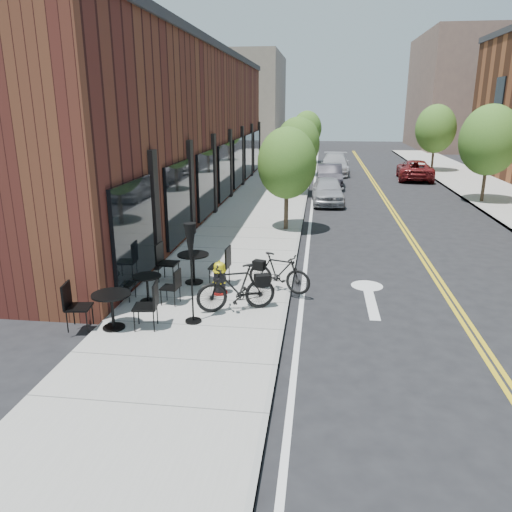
{
  "coord_description": "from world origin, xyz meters",
  "views": [
    {
      "loc": [
        0.64,
        -9.61,
        4.67
      ],
      "look_at": [
        -0.9,
        2.38,
        1.0
      ],
      "focal_mm": 35.0,
      "sensor_mm": 36.0,
      "label": 1
    }
  ],
  "objects_px": {
    "parked_car_far": "(415,170)",
    "parked_car_c": "(335,164)",
    "parked_car_b": "(330,176)",
    "patio_umbrella": "(191,252)",
    "parked_car_a": "(328,191)",
    "fire_hydrant": "(220,278)",
    "bicycle_right": "(279,273)",
    "bistro_set_c": "(194,264)",
    "bicycle_left": "(236,288)",
    "bistro_set_a": "(112,306)",
    "bistro_set_b": "(147,285)"
  },
  "relations": [
    {
      "from": "parked_car_a",
      "to": "parked_car_c",
      "type": "distance_m",
      "value": 11.06
    },
    {
      "from": "bistro_set_b",
      "to": "parked_car_far",
      "type": "height_order",
      "value": "parked_car_far"
    },
    {
      "from": "parked_car_far",
      "to": "patio_umbrella",
      "type": "bearing_deg",
      "value": 75.02
    },
    {
      "from": "bistro_set_a",
      "to": "parked_car_far",
      "type": "relative_size",
      "value": 0.42
    },
    {
      "from": "bicycle_right",
      "to": "parked_car_a",
      "type": "bearing_deg",
      "value": 12.08
    },
    {
      "from": "bistro_set_b",
      "to": "parked_car_far",
      "type": "relative_size",
      "value": 0.35
    },
    {
      "from": "fire_hydrant",
      "to": "bicycle_left",
      "type": "bearing_deg",
      "value": -79.88
    },
    {
      "from": "bistro_set_b",
      "to": "bistro_set_a",
      "type": "bearing_deg",
      "value": -92.69
    },
    {
      "from": "patio_umbrella",
      "to": "bicycle_right",
      "type": "bearing_deg",
      "value": 50.97
    },
    {
      "from": "fire_hydrant",
      "to": "bicycle_right",
      "type": "relative_size",
      "value": 0.51
    },
    {
      "from": "bistro_set_b",
      "to": "parked_car_c",
      "type": "height_order",
      "value": "parked_car_c"
    },
    {
      "from": "bistro_set_c",
      "to": "parked_car_c",
      "type": "relative_size",
      "value": 0.4
    },
    {
      "from": "bistro_set_c",
      "to": "bicycle_left",
      "type": "bearing_deg",
      "value": -45.38
    },
    {
      "from": "bicycle_left",
      "to": "bistro_set_c",
      "type": "distance_m",
      "value": 2.22
    },
    {
      "from": "fire_hydrant",
      "to": "bistro_set_c",
      "type": "relative_size",
      "value": 0.44
    },
    {
      "from": "bistro_set_c",
      "to": "parked_car_b",
      "type": "xyz_separation_m",
      "value": [
        3.78,
        17.62,
        0.02
      ]
    },
    {
      "from": "bicycle_right",
      "to": "bistro_set_b",
      "type": "distance_m",
      "value": 3.26
    },
    {
      "from": "parked_car_a",
      "to": "parked_car_c",
      "type": "relative_size",
      "value": 0.77
    },
    {
      "from": "parked_car_c",
      "to": "parked_car_b",
      "type": "bearing_deg",
      "value": -91.63
    },
    {
      "from": "bistro_set_c",
      "to": "parked_car_far",
      "type": "bearing_deg",
      "value": 71.07
    },
    {
      "from": "bistro_set_a",
      "to": "parked_car_far",
      "type": "distance_m",
      "value": 26.41
    },
    {
      "from": "bicycle_left",
      "to": "bistro_set_c",
      "type": "xyz_separation_m",
      "value": [
        -1.43,
        1.7,
        -0.03
      ]
    },
    {
      "from": "bistro_set_a",
      "to": "bicycle_left",
      "type": "bearing_deg",
      "value": 19.63
    },
    {
      "from": "parked_car_c",
      "to": "parked_car_far",
      "type": "relative_size",
      "value": 1.06
    },
    {
      "from": "parked_car_far",
      "to": "parked_car_c",
      "type": "bearing_deg",
      "value": -16.63
    },
    {
      "from": "bistro_set_b",
      "to": "parked_car_b",
      "type": "relative_size",
      "value": 0.4
    },
    {
      "from": "bicycle_left",
      "to": "parked_car_far",
      "type": "height_order",
      "value": "parked_car_far"
    },
    {
      "from": "bistro_set_c",
      "to": "parked_car_a",
      "type": "distance_m",
      "value": 12.85
    },
    {
      "from": "bistro_set_a",
      "to": "patio_umbrella",
      "type": "bearing_deg",
      "value": 10.14
    },
    {
      "from": "parked_car_far",
      "to": "bicycle_right",
      "type": "bearing_deg",
      "value": 77.22
    },
    {
      "from": "bicycle_right",
      "to": "bistro_set_b",
      "type": "xyz_separation_m",
      "value": [
        -3.07,
        -1.08,
        -0.08
      ]
    },
    {
      "from": "bistro_set_c",
      "to": "patio_umbrella",
      "type": "relative_size",
      "value": 0.88
    },
    {
      "from": "parked_car_c",
      "to": "parked_car_a",
      "type": "bearing_deg",
      "value": -90.44
    },
    {
      "from": "parked_car_b",
      "to": "parked_car_a",
      "type": "bearing_deg",
      "value": -92.79
    },
    {
      "from": "parked_car_far",
      "to": "bistro_set_c",
      "type": "bearing_deg",
      "value": 71.56
    },
    {
      "from": "patio_umbrella",
      "to": "parked_car_a",
      "type": "bearing_deg",
      "value": 78.42
    },
    {
      "from": "parked_car_far",
      "to": "fire_hydrant",
      "type": "bearing_deg",
      "value": 74.11
    },
    {
      "from": "bistro_set_a",
      "to": "parked_car_a",
      "type": "bearing_deg",
      "value": 64.93
    },
    {
      "from": "bicycle_right",
      "to": "bistro_set_c",
      "type": "bearing_deg",
      "value": 99.24
    },
    {
      "from": "bicycle_left",
      "to": "bistro_set_a",
      "type": "relative_size",
      "value": 0.96
    },
    {
      "from": "patio_umbrella",
      "to": "parked_car_a",
      "type": "relative_size",
      "value": 0.59
    },
    {
      "from": "parked_car_c",
      "to": "fire_hydrant",
      "type": "bearing_deg",
      "value": -95.43
    },
    {
      "from": "bicycle_right",
      "to": "parked_car_c",
      "type": "distance_m",
      "value": 23.8
    },
    {
      "from": "fire_hydrant",
      "to": "parked_car_c",
      "type": "bearing_deg",
      "value": 61.84
    },
    {
      "from": "bicycle_left",
      "to": "bistro_set_a",
      "type": "bearing_deg",
      "value": -82.85
    },
    {
      "from": "parked_car_a",
      "to": "parked_car_far",
      "type": "xyz_separation_m",
      "value": [
        5.67,
        9.01,
        -0.0
      ]
    },
    {
      "from": "bicycle_left",
      "to": "patio_umbrella",
      "type": "height_order",
      "value": "patio_umbrella"
    },
    {
      "from": "bistro_set_b",
      "to": "parked_car_a",
      "type": "height_order",
      "value": "parked_car_a"
    },
    {
      "from": "patio_umbrella",
      "to": "parked_car_b",
      "type": "bearing_deg",
      "value": 80.99
    },
    {
      "from": "fire_hydrant",
      "to": "parked_car_a",
      "type": "xyz_separation_m",
      "value": [
        2.79,
        13.03,
        0.12
      ]
    }
  ]
}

